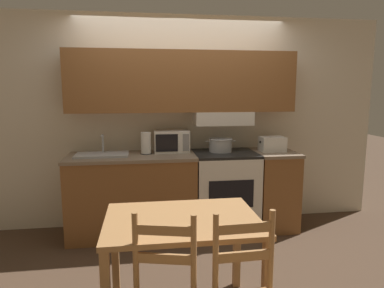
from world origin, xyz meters
The scene contains 11 objects.
ground_plane centered at (0.00, 0.00, 0.00)m, with size 16.00×16.00×0.00m, color #4C3828.
wall_back centered at (0.01, -0.07, 1.50)m, with size 5.04×0.38×2.55m.
lower_counter_main centered at (-0.61, -0.31, 0.47)m, with size 1.44×0.65×0.94m.
lower_counter_right_stub centered at (1.09, -0.31, 0.47)m, with size 0.48×0.65×0.94m.
stove_range centered at (0.48, -0.31, 0.47)m, with size 0.73×0.63×0.94m.
cooking_pot centered at (0.44, -0.24, 1.02)m, with size 0.36×0.28×0.16m.
microwave centered at (-0.14, -0.17, 1.07)m, with size 0.41×0.30×0.26m.
toaster centered at (1.06, -0.31, 1.03)m, with size 0.30×0.22×0.18m.
sink_basin centered at (-0.93, -0.31, 0.95)m, with size 0.58×0.33×0.23m.
paper_towel_roll centered at (-0.44, -0.27, 1.06)m, with size 0.13×0.13×0.25m.
dining_table centered at (-0.21, -1.89, 0.66)m, with size 1.08×0.78×0.77m.
Camera 1 is at (-0.47, -4.18, 1.67)m, focal length 32.00 mm.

